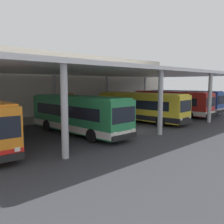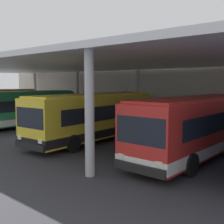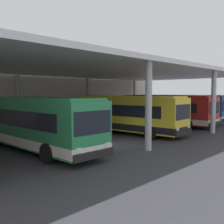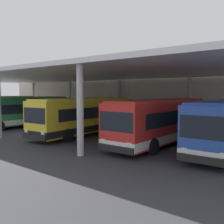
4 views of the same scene
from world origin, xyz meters
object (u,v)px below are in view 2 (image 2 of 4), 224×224
Objects in this scene: bus_second_bay at (19,109)px; bus_middle_bay at (95,116)px; bus_far_bay at (197,126)px; banner_sign at (127,103)px; trash_bin at (208,122)px; bench_waiting at (180,120)px.

bus_middle_bay is at bearing 2.47° from bus_second_bay.
bus_far_bay is 3.29× the size of banner_sign.
bus_second_bay reaches higher than trash_bin.
trash_bin reaches higher than bench_waiting.
trash_bin is at bearing 108.94° from bus_far_bay.
bus_second_bay is 9.96m from banner_sign.
trash_bin is at bearing 65.95° from bus_middle_bay.
bus_middle_bay reaches higher than bench_waiting.
trash_bin is (4.09, 9.16, -0.98)m from bus_middle_bay.
bus_middle_bay is 8.80m from banner_sign.
banner_sign reaches higher than bench_waiting.
bench_waiting is 2.45m from trash_bin.
bus_second_bay is at bearing -177.53° from bus_middle_bay.
bus_middle_bay is at bearing -114.05° from trash_bin.
bus_second_bay is 8.83m from bus_middle_bay.
bus_second_bay is at bearing -143.55° from trash_bin.
bus_middle_bay and bus_far_bay have the same top height.
banner_sign is at bearing 57.89° from bus_second_bay.
banner_sign reaches higher than bus_middle_bay.
bench_waiting is at bearing 9.61° from banner_sign.
bus_second_bay is 5.85× the size of bench_waiting.
bench_waiting is 0.56× the size of banner_sign.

